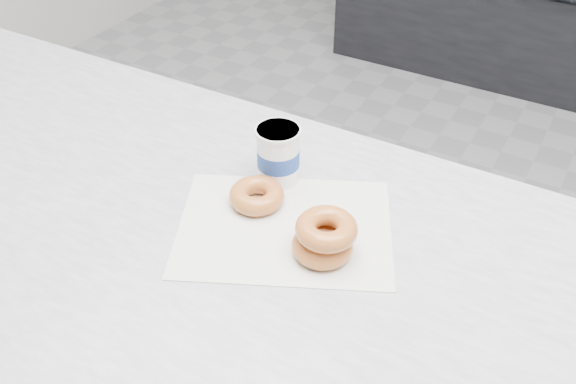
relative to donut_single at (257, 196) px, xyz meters
The scene contains 5 objects.
ground 1.08m from the donut_single, 61.76° to the left, with size 5.00×5.00×0.00m, color #959598.
wax_paper 0.08m from the donut_single, 22.82° to the right, with size 0.34×0.26×0.00m, color silver.
donut_single is the anchor object (origin of this frame).
donut_stack 0.16m from the donut_single, 19.22° to the right, with size 0.12×0.12×0.07m.
coffee_cup 0.09m from the donut_single, 92.66° to the left, with size 0.08×0.08×0.10m.
Camera 1 is at (0.19, -1.20, 1.58)m, focal length 40.00 mm.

